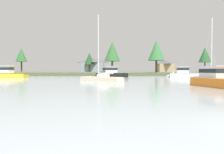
# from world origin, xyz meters

# --- Properties ---
(far_shore_bank) EXTENTS (208.46, 54.42, 1.13)m
(far_shore_bank) POSITION_xyz_m (0.00, 89.38, 0.56)
(far_shore_bank) COLOR #4C563D
(far_shore_bank) RESTS_ON ground
(cruiser_black) EXTENTS (9.65, 5.86, 5.17)m
(cruiser_black) POSITION_xyz_m (-5.69, 49.34, 0.71)
(cruiser_black) COLOR black
(cruiser_black) RESTS_ON ground
(cruiser_orange) EXTENTS (4.15, 8.61, 4.30)m
(cruiser_orange) POSITION_xyz_m (6.51, 18.13, 0.59)
(cruiser_orange) COLOR orange
(cruiser_orange) RESTS_ON ground
(cruiser_yellow) EXTENTS (9.97, 3.57, 5.15)m
(cruiser_yellow) POSITION_xyz_m (-30.82, 45.61, 0.67)
(cruiser_yellow) COLOR gold
(cruiser_yellow) RESTS_ON ground
(cruiser_white) EXTENTS (9.19, 4.95, 5.29)m
(cruiser_white) POSITION_xyz_m (13.71, 50.25, 0.70)
(cruiser_white) COLOR white
(cruiser_white) RESTS_ON ground
(sailboat_cream) EXTENTS (7.51, 6.49, 11.83)m
(sailboat_cream) POSITION_xyz_m (-7.02, 29.38, 0.25)
(sailboat_cream) COLOR beige
(sailboat_cream) RESTS_ON ground
(sailboat_navy) EXTENTS (8.68, 7.74, 11.54)m
(sailboat_navy) POSITION_xyz_m (12.57, 30.50, 0.25)
(sailboat_navy) COLOR navy
(sailboat_navy) RESTS_ON ground
(shore_tree_far_left) EXTENTS (5.77, 5.77, 11.21)m
(shore_tree_far_left) POSITION_xyz_m (10.89, 67.87, 8.75)
(shore_tree_far_left) COLOR brown
(shore_tree_far_left) RESTS_ON far_shore_bank
(shore_tree_center_left) EXTENTS (5.36, 5.36, 10.38)m
(shore_tree_center_left) POSITION_xyz_m (-4.52, 66.04, 8.18)
(shore_tree_center_left) COLOR brown
(shore_tree_center_left) RESTS_ON far_shore_bank
(shore_tree_right) EXTENTS (4.44, 4.44, 8.75)m
(shore_tree_right) POSITION_xyz_m (-14.46, 91.90, 7.11)
(shore_tree_right) COLOR brown
(shore_tree_right) RESTS_ON far_shore_bank
(shore_tree_right_mid) EXTENTS (4.91, 4.91, 10.62)m
(shore_tree_right_mid) POSITION_xyz_m (-44.65, 90.13, 8.66)
(shore_tree_right_mid) COLOR brown
(shore_tree_right_mid) RESTS_ON far_shore_bank
(shore_tree_left) EXTENTS (4.32, 4.32, 8.86)m
(shore_tree_left) POSITION_xyz_m (28.36, 68.85, 7.31)
(shore_tree_left) COLOR brown
(shore_tree_left) RESTS_ON far_shore_bank
(cottage_eastern) EXTENTS (7.80, 9.83, 5.64)m
(cottage_eastern) POSITION_xyz_m (21.70, 97.58, 4.04)
(cottage_eastern) COLOR tan
(cottage_eastern) RESTS_ON far_shore_bank
(cottage_behind_trees) EXTENTS (11.19, 9.45, 6.43)m
(cottage_behind_trees) POSITION_xyz_m (-13.28, 96.31, 4.45)
(cottage_behind_trees) COLOR gray
(cottage_behind_trees) RESTS_ON far_shore_bank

